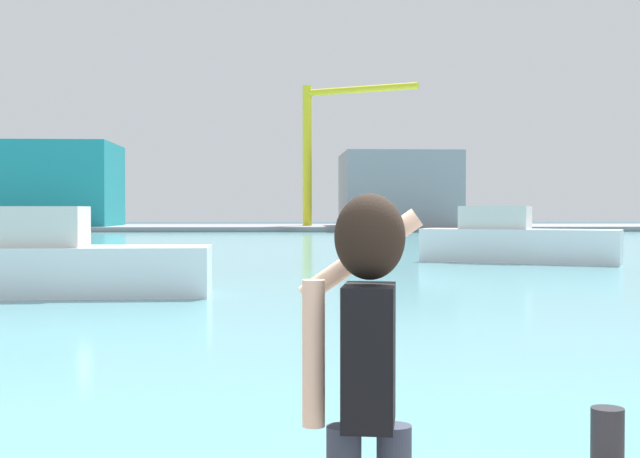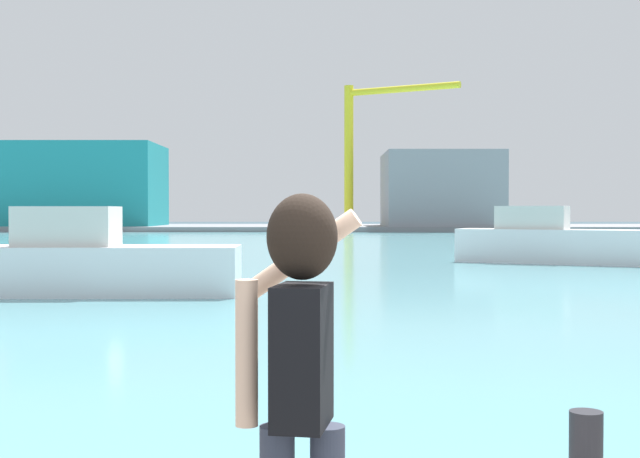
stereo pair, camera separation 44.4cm
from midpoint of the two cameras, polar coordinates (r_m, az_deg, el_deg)
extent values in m
plane|color=#334751|center=(53.56, 0.92, -1.09)|extent=(220.00, 220.00, 0.00)
cube|color=#599EA8|center=(55.56, 0.88, -1.00)|extent=(140.00, 100.00, 0.02)
cube|color=gray|center=(95.53, 0.47, 0.09)|extent=(140.00, 20.00, 0.52)
cube|color=black|center=(3.43, 2.47, -8.38)|extent=(0.25, 0.37, 0.56)
sphere|color=#E0B293|center=(3.39, 2.47, -0.68)|extent=(0.22, 0.22, 0.22)
ellipsoid|color=black|center=(3.36, 2.49, -0.52)|extent=(0.28, 0.26, 0.34)
cylinder|color=#E0B293|center=(3.43, -1.25, -8.22)|extent=(0.09, 0.09, 0.58)
cylinder|color=#E0B293|center=(3.61, 2.11, -1.83)|extent=(0.53, 0.17, 0.40)
cube|color=black|center=(3.73, 2.35, 0.88)|extent=(0.02, 0.07, 0.14)
cylinder|color=black|center=(5.77, 19.28, -13.44)|extent=(0.21, 0.21, 0.44)
cube|color=white|center=(22.71, -13.78, -2.68)|extent=(7.02, 2.32, 1.25)
cube|color=silver|center=(22.87, -15.93, 0.18)|extent=(2.47, 1.69, 1.02)
cube|color=white|center=(36.39, 15.65, -1.11)|extent=(8.05, 5.27, 1.39)
cube|color=silver|center=(36.55, 14.11, 0.74)|extent=(3.16, 2.54, 0.95)
cube|color=teal|center=(97.73, -15.71, 2.82)|extent=(17.75, 12.21, 8.85)
cube|color=gray|center=(92.98, 8.00, 2.61)|extent=(11.98, 12.28, 7.80)
cylinder|color=yellow|center=(93.67, 1.96, 4.87)|extent=(1.00, 1.00, 15.18)
cylinder|color=yellow|center=(91.62, 5.53, 9.21)|extent=(11.38, 6.86, 0.70)
camera|label=1|loc=(0.22, -88.53, 0.03)|focal=48.34mm
camera|label=2|loc=(0.22, 91.47, -0.03)|focal=48.34mm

